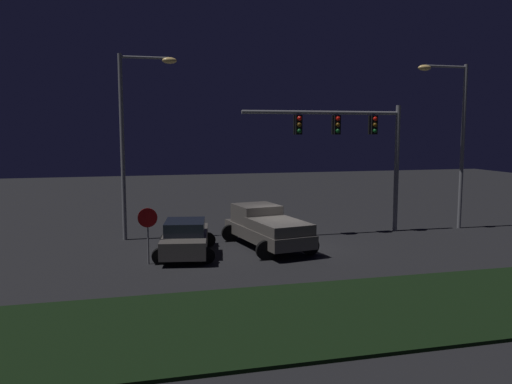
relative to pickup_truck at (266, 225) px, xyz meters
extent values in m
plane|color=black|center=(0.74, -0.48, -1.00)|extent=(80.00, 80.00, 0.00)
cube|color=black|center=(0.74, -8.85, -0.95)|extent=(23.61, 5.73, 0.10)
cube|color=#514C47|center=(0.03, -0.17, -0.32)|extent=(2.93, 5.67, 0.55)
cube|color=#514C47|center=(-0.18, 1.00, 0.38)|extent=(2.15, 2.20, 0.85)
cube|color=black|center=(-0.18, 1.00, 0.50)|extent=(2.00, 1.81, 0.51)
cube|color=#514C47|center=(0.22, -1.23, 0.18)|extent=(2.43, 3.32, 0.45)
cylinder|color=black|center=(-1.33, 1.56, -0.60)|extent=(0.80, 0.22, 0.80)
cylinder|color=black|center=(0.70, 1.93, -0.60)|extent=(0.80, 0.22, 0.80)
cylinder|color=black|center=(-0.64, -2.27, -0.60)|extent=(0.80, 0.22, 0.80)
cylinder|color=black|center=(1.39, -1.90, -0.60)|extent=(0.80, 0.22, 0.80)
cube|color=#514C47|center=(-3.67, -0.59, -0.39)|extent=(2.54, 4.65, 0.70)
cube|color=black|center=(-3.72, -0.83, 0.24)|extent=(1.93, 2.25, 0.55)
cylinder|color=black|center=(-4.32, 1.05, -0.68)|extent=(0.64, 0.22, 0.64)
cylinder|color=black|center=(-2.50, 0.72, -0.68)|extent=(0.64, 0.22, 0.64)
cylinder|color=black|center=(-4.84, -1.90, -0.68)|extent=(0.64, 0.22, 0.64)
cylinder|color=black|center=(-3.03, -2.22, -0.68)|extent=(0.64, 0.22, 0.64)
cylinder|color=slate|center=(7.56, 2.04, 2.25)|extent=(0.24, 0.24, 6.50)
cylinder|color=slate|center=(3.46, 2.04, 5.10)|extent=(8.20, 0.18, 0.18)
cube|color=black|center=(6.16, 2.04, 4.50)|extent=(0.32, 0.44, 0.95)
sphere|color=red|center=(6.16, 1.81, 4.80)|extent=(0.22, 0.22, 0.22)
sphere|color=#59380A|center=(6.16, 1.81, 4.50)|extent=(0.22, 0.22, 0.22)
sphere|color=#0C4719|center=(6.16, 1.81, 4.20)|extent=(0.22, 0.22, 0.22)
cube|color=black|center=(4.16, 2.04, 4.50)|extent=(0.32, 0.44, 0.95)
sphere|color=red|center=(4.16, 1.81, 4.80)|extent=(0.22, 0.22, 0.22)
sphere|color=#59380A|center=(4.16, 1.81, 4.50)|extent=(0.22, 0.22, 0.22)
sphere|color=#0C4719|center=(4.16, 1.81, 4.20)|extent=(0.22, 0.22, 0.22)
cube|color=black|center=(2.16, 2.04, 4.50)|extent=(0.32, 0.44, 0.95)
sphere|color=red|center=(2.16, 1.81, 4.80)|extent=(0.22, 0.22, 0.22)
sphere|color=#59380A|center=(2.16, 1.81, 4.50)|extent=(0.22, 0.22, 0.22)
sphere|color=#0C4719|center=(2.16, 1.81, 4.20)|extent=(0.22, 0.22, 0.22)
cylinder|color=slate|center=(-6.15, 3.22, 3.38)|extent=(0.20, 0.20, 8.76)
cylinder|color=slate|center=(-5.01, 3.22, 7.61)|extent=(2.27, 0.12, 0.12)
ellipsoid|color=#F9CC72|center=(-3.87, 3.22, 7.51)|extent=(0.70, 0.44, 0.30)
cylinder|color=slate|center=(11.32, 1.90, 3.32)|extent=(0.20, 0.20, 8.65)
cylinder|color=slate|center=(10.10, 1.90, 7.50)|extent=(2.43, 0.12, 0.12)
ellipsoid|color=#F9CC72|center=(8.89, 1.90, 7.40)|extent=(0.70, 0.44, 0.30)
cylinder|color=slate|center=(-5.27, -1.75, 0.10)|extent=(0.07, 0.07, 2.20)
cylinder|color=#B20C0F|center=(-5.27, -1.78, 0.85)|extent=(0.76, 0.03, 0.76)
camera|label=1|loc=(-6.09, -22.10, 4.22)|focal=36.42mm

